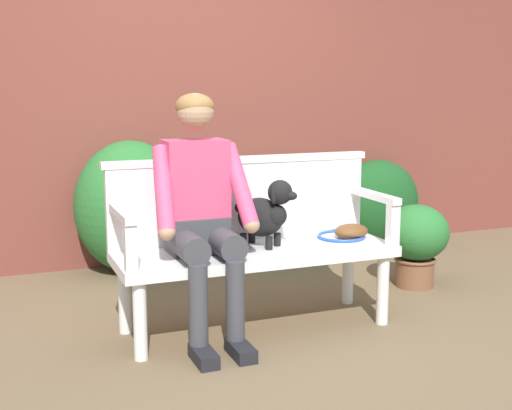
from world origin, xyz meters
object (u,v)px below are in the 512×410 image
object	(u,v)px
person_seated	(200,206)
baseball_glove	(351,231)
tennis_racket	(340,235)
garden_bench	(256,259)
dog_on_bench	(265,213)
potted_plant	(416,239)

from	to	relation	value
person_seated	baseball_glove	distance (m)	0.98
tennis_racket	baseball_glove	xyz separation A→B (m)	(0.04, -0.07, 0.04)
garden_bench	person_seated	distance (m)	0.47
dog_on_bench	tennis_racket	xyz separation A→B (m)	(0.52, 0.07, -0.19)
baseball_glove	potted_plant	world-z (taller)	potted_plant
potted_plant	tennis_racket	bearing A→B (deg)	-159.90
dog_on_bench	potted_plant	distance (m)	1.35
potted_plant	dog_on_bench	bearing A→B (deg)	-165.01
baseball_glove	person_seated	bearing A→B (deg)	172.33
person_seated	potted_plant	world-z (taller)	person_seated
garden_bench	dog_on_bench	world-z (taller)	dog_on_bench
dog_on_bench	baseball_glove	xyz separation A→B (m)	(0.56, -0.00, -0.15)
tennis_racket	baseball_glove	bearing A→B (deg)	-60.67
dog_on_bench	potted_plant	xyz separation A→B (m)	(1.27, 0.34, -0.33)
baseball_glove	potted_plant	size ratio (longest dim) A/B	0.38
person_seated	dog_on_bench	distance (m)	0.40
dog_on_bench	garden_bench	bearing A→B (deg)	-162.61
garden_bench	dog_on_bench	xyz separation A→B (m)	(0.07, 0.02, 0.26)
garden_bench	potted_plant	distance (m)	1.38
potted_plant	baseball_glove	bearing A→B (deg)	-154.25
person_seated	baseball_glove	size ratio (longest dim) A/B	6.10
dog_on_bench	tennis_racket	distance (m)	0.55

